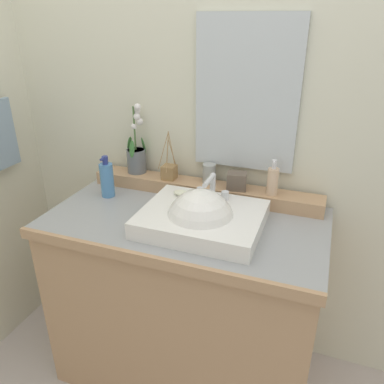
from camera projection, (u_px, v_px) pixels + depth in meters
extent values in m
cube|color=#B7ACA8|center=(186.00, 373.00, 1.99)|extent=(2.85, 3.80, 0.10)
cube|color=beige|center=(217.00, 105.00, 1.79)|extent=(2.85, 0.20, 2.53)
cube|color=tan|center=(186.00, 302.00, 1.79)|extent=(1.14, 0.60, 0.83)
cube|color=#94989C|center=(185.00, 222.00, 1.61)|extent=(1.17, 0.62, 0.04)
cube|color=tan|center=(153.00, 262.00, 1.34)|extent=(1.17, 0.02, 0.04)
cube|color=tan|center=(203.00, 189.00, 1.79)|extent=(1.10, 0.12, 0.06)
cube|color=white|center=(202.00, 219.00, 1.52)|extent=(0.48, 0.39, 0.07)
sphere|color=white|center=(200.00, 223.00, 1.51)|extent=(0.27, 0.27, 0.27)
cylinder|color=silver|center=(213.00, 187.00, 1.60)|extent=(0.02, 0.02, 0.10)
cylinder|color=silver|center=(209.00, 181.00, 1.53)|extent=(0.02, 0.11, 0.02)
sphere|color=silver|center=(213.00, 176.00, 1.58)|extent=(0.03, 0.03, 0.03)
cylinder|color=silver|center=(200.00, 192.00, 1.63)|extent=(0.03, 0.03, 0.04)
cylinder|color=silver|center=(225.00, 195.00, 1.60)|extent=(0.03, 0.03, 0.04)
ellipsoid|color=beige|center=(181.00, 193.00, 1.63)|extent=(0.07, 0.04, 0.02)
cylinder|color=slate|center=(137.00, 161.00, 1.89)|extent=(0.09, 0.09, 0.12)
cylinder|color=tan|center=(136.00, 151.00, 1.86)|extent=(0.08, 0.08, 0.01)
cylinder|color=#476B38|center=(134.00, 129.00, 1.82)|extent=(0.01, 0.01, 0.21)
ellipsoid|color=#387033|center=(144.00, 145.00, 1.87)|extent=(0.04, 0.04, 0.08)
ellipsoid|color=#387033|center=(132.00, 149.00, 1.82)|extent=(0.03, 0.03, 0.08)
ellipsoid|color=#387033|center=(130.00, 145.00, 1.88)|extent=(0.03, 0.04, 0.09)
sphere|color=silver|center=(134.00, 126.00, 1.81)|extent=(0.03, 0.03, 0.03)
sphere|color=silver|center=(140.00, 121.00, 1.80)|extent=(0.03, 0.03, 0.03)
sphere|color=silver|center=(137.00, 117.00, 1.79)|extent=(0.03, 0.03, 0.03)
sphere|color=silver|center=(137.00, 111.00, 1.80)|extent=(0.03, 0.03, 0.03)
sphere|color=silver|center=(138.00, 107.00, 1.76)|extent=(0.03, 0.03, 0.03)
cylinder|color=#D3B290|center=(273.00, 182.00, 1.64)|extent=(0.05, 0.05, 0.12)
cylinder|color=silver|center=(274.00, 167.00, 1.61)|extent=(0.02, 0.02, 0.02)
cylinder|color=silver|center=(274.00, 162.00, 1.61)|extent=(0.02, 0.02, 0.02)
cylinder|color=silver|center=(274.00, 163.00, 1.59)|extent=(0.01, 0.03, 0.01)
cylinder|color=#9A9F9B|center=(209.00, 173.00, 1.77)|extent=(0.06, 0.06, 0.09)
cube|color=olive|center=(169.00, 172.00, 1.81)|extent=(0.06, 0.06, 0.07)
cylinder|color=#9E7A4C|center=(172.00, 150.00, 1.76)|extent=(0.03, 0.01, 0.18)
cylinder|color=#9E7A4C|center=(172.00, 152.00, 1.80)|extent=(0.01, 0.06, 0.14)
cylinder|color=#9E7A4C|center=(168.00, 152.00, 1.78)|extent=(0.02, 0.02, 0.15)
cylinder|color=#9E7A4C|center=(163.00, 151.00, 1.76)|extent=(0.04, 0.04, 0.17)
cylinder|color=#9E7A4C|center=(167.00, 152.00, 1.74)|extent=(0.02, 0.07, 0.17)
cube|color=brown|center=(237.00, 181.00, 1.70)|extent=(0.10, 0.08, 0.08)
cylinder|color=#4981B8|center=(107.00, 180.00, 1.77)|extent=(0.06, 0.06, 0.16)
cylinder|color=navy|center=(105.00, 162.00, 1.73)|extent=(0.02, 0.02, 0.02)
cylinder|color=navy|center=(105.00, 158.00, 1.72)|extent=(0.03, 0.03, 0.02)
cylinder|color=navy|center=(103.00, 159.00, 1.71)|extent=(0.01, 0.03, 0.01)
cube|color=silver|center=(246.00, 95.00, 1.62)|extent=(0.45, 0.02, 0.65)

